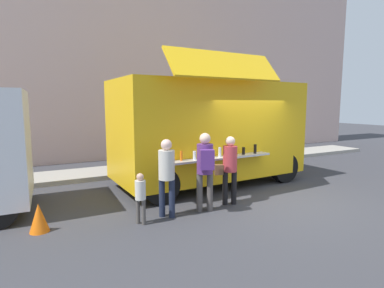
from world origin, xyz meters
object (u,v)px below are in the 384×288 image
object	(u,v)px
traffic_cone_orange	(39,218)
customer_front_ordering	(229,164)
customer_rear_waiting	(167,171)
child_near_queue	(140,194)
customer_mid_with_backpack	(205,164)
trash_bin	(255,151)
food_truck_main	(210,129)

from	to	relation	value
traffic_cone_orange	customer_front_ordering	xyz separation A→B (m)	(4.08, -0.33, 0.70)
customer_rear_waiting	child_near_queue	world-z (taller)	customer_rear_waiting
customer_mid_with_backpack	customer_rear_waiting	size ratio (longest dim) A/B	1.06
trash_bin	customer_front_ordering	world-z (taller)	customer_front_ordering
customer_rear_waiting	child_near_queue	size ratio (longest dim) A/B	1.60
food_truck_main	customer_rear_waiting	xyz separation A→B (m)	(-2.25, -1.99, -0.65)
food_truck_main	customer_front_ordering	xyz separation A→B (m)	(-0.61, -1.91, -0.68)
food_truck_main	trash_bin	world-z (taller)	food_truck_main
trash_bin	child_near_queue	xyz separation A→B (m)	(-6.52, -4.43, 0.20)
customer_front_ordering	child_near_queue	size ratio (longest dim) A/B	1.57
food_truck_main	customer_front_ordering	size ratio (longest dim) A/B	3.44
food_truck_main	customer_front_ordering	world-z (taller)	food_truck_main
food_truck_main	customer_rear_waiting	size ratio (longest dim) A/B	3.38
trash_bin	customer_rear_waiting	world-z (taller)	customer_rear_waiting
traffic_cone_orange	customer_mid_with_backpack	bearing A→B (deg)	-8.81
customer_mid_with_backpack	child_near_queue	distance (m)	1.56
customer_rear_waiting	customer_mid_with_backpack	bearing A→B (deg)	-55.85
food_truck_main	customer_rear_waiting	bearing A→B (deg)	-141.16
traffic_cone_orange	customer_mid_with_backpack	xyz separation A→B (m)	(3.31, -0.51, 0.81)
traffic_cone_orange	trash_bin	size ratio (longest dim) A/B	0.64
customer_front_ordering	child_near_queue	bearing A→B (deg)	115.69
customer_front_ordering	food_truck_main	bearing A→B (deg)	2.92
customer_rear_waiting	food_truck_main	bearing A→B (deg)	-7.34
traffic_cone_orange	trash_bin	world-z (taller)	trash_bin
traffic_cone_orange	customer_front_ordering	distance (m)	4.15
customer_mid_with_backpack	child_near_queue	xyz separation A→B (m)	(-1.49, -0.02, -0.46)
food_truck_main	trash_bin	size ratio (longest dim) A/B	6.62
trash_bin	child_near_queue	size ratio (longest dim) A/B	0.82
food_truck_main	traffic_cone_orange	world-z (taller)	food_truck_main
customer_front_ordering	traffic_cone_orange	bearing A→B (deg)	105.97
traffic_cone_orange	customer_front_ordering	size ratio (longest dim) A/B	0.33
customer_front_ordering	customer_mid_with_backpack	bearing A→B (deg)	124.08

